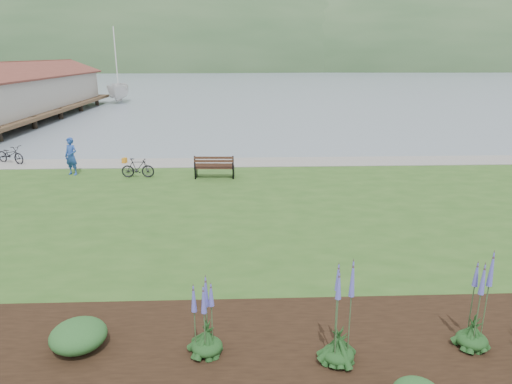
% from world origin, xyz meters
% --- Properties ---
extents(ground, '(600.00, 600.00, 0.00)m').
position_xyz_m(ground, '(0.00, 0.00, 0.00)').
color(ground, slate).
rests_on(ground, ground).
extents(lawn, '(34.00, 20.00, 0.40)m').
position_xyz_m(lawn, '(0.00, -2.00, 0.20)').
color(lawn, '#2B511C').
rests_on(lawn, ground).
extents(shoreline_path, '(34.00, 2.20, 0.03)m').
position_xyz_m(shoreline_path, '(0.00, 6.90, 0.42)').
color(shoreline_path, gray).
rests_on(shoreline_path, lawn).
extents(garden_bed, '(24.00, 4.40, 0.04)m').
position_xyz_m(garden_bed, '(3.00, -9.80, 0.42)').
color(garden_bed, black).
rests_on(garden_bed, lawn).
extents(far_hillside, '(580.00, 80.00, 38.00)m').
position_xyz_m(far_hillside, '(20.00, 170.00, 0.00)').
color(far_hillside, '#2E4D2B').
rests_on(far_hillside, ground).
extents(pier_pavilion, '(8.00, 36.00, 5.40)m').
position_xyz_m(pier_pavilion, '(-20.00, 27.52, 2.64)').
color(pier_pavilion, '#4C3826').
rests_on(pier_pavilion, ground).
extents(park_bench, '(1.88, 0.83, 1.15)m').
position_xyz_m(park_bench, '(-0.41, 3.69, 0.97)').
color(park_bench, black).
rests_on(park_bench, lawn).
extents(person, '(0.93, 0.79, 2.15)m').
position_xyz_m(person, '(-7.38, 4.64, 1.48)').
color(person, '#21439B').
rests_on(person, lawn).
extents(bicycle_a, '(1.42, 1.98, 0.99)m').
position_xyz_m(bicycle_a, '(-11.52, 7.20, 0.89)').
color(bicycle_a, black).
rests_on(bicycle_a, lawn).
extents(bicycle_b, '(0.49, 1.56, 0.94)m').
position_xyz_m(bicycle_b, '(-4.07, 3.98, 0.87)').
color(bicycle_b, black).
rests_on(bicycle_b, lawn).
extents(sailboat, '(12.38, 12.57, 29.74)m').
position_xyz_m(sailboat, '(-14.63, 43.50, 0.00)').
color(sailboat, silver).
rests_on(sailboat, ground).
extents(pannier, '(0.26, 0.32, 0.30)m').
position_xyz_m(pannier, '(-5.42, 6.96, 0.55)').
color(pannier, '#C57F17').
rests_on(pannier, lawn).
extents(echium_0, '(0.62, 0.62, 2.31)m').
position_xyz_m(echium_0, '(2.57, -10.00, 1.33)').
color(echium_0, '#143816').
rests_on(echium_0, garden_bed).
extents(echium_1, '(0.62, 0.62, 2.30)m').
position_xyz_m(echium_1, '(5.35, -9.65, 1.32)').
color(echium_1, '#143816').
rests_on(echium_1, garden_bed).
extents(echium_4, '(0.62, 0.62, 1.85)m').
position_xyz_m(echium_4, '(0.06, -9.65, 1.18)').
color(echium_4, '#143816').
rests_on(echium_4, garden_bed).
extents(shrub_0, '(1.11, 1.11, 0.56)m').
position_xyz_m(shrub_0, '(-2.50, -9.37, 0.72)').
color(shrub_0, '#1E4C21').
rests_on(shrub_0, garden_bed).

